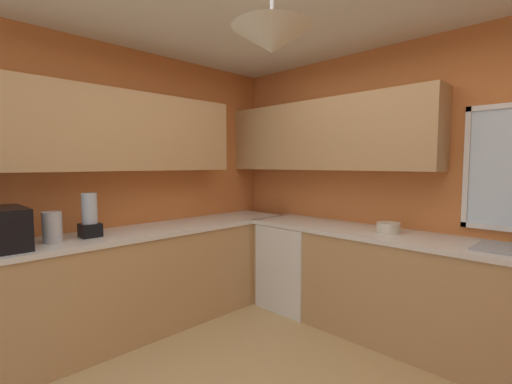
# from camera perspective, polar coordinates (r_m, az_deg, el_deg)

# --- Properties ---
(room_shell) EXTENTS (4.00, 3.69, 2.66)m
(room_shell) POSITION_cam_1_polar(r_m,az_deg,el_deg) (2.62, 4.10, 10.00)
(room_shell) COLOR #D17238
(room_shell) RESTS_ON ground_plane
(counter_run_left) EXTENTS (0.65, 3.30, 0.92)m
(counter_run_left) POSITION_cam_1_polar(r_m,az_deg,el_deg) (3.48, -18.41, -13.30)
(counter_run_left) COLOR tan
(counter_run_left) RESTS_ON ground_plane
(counter_run_back) EXTENTS (3.09, 0.65, 0.92)m
(counter_run_back) POSITION_cam_1_polar(r_m,az_deg,el_deg) (3.32, 23.31, -14.28)
(counter_run_back) COLOR tan
(counter_run_back) RESTS_ON ground_plane
(dishwasher) EXTENTS (0.60, 0.60, 0.87)m
(dishwasher) POSITION_cam_1_polar(r_m,az_deg,el_deg) (3.87, 6.34, -11.62)
(dishwasher) COLOR white
(dishwasher) RESTS_ON ground_plane
(kettle) EXTENTS (0.14, 0.14, 0.24)m
(kettle) POSITION_cam_1_polar(r_m,az_deg,el_deg) (3.09, -29.88, -4.91)
(kettle) COLOR #B7B7BC
(kettle) RESTS_ON counter_run_left
(bowl) EXTENTS (0.20, 0.20, 0.09)m
(bowl) POSITION_cam_1_polar(r_m,az_deg,el_deg) (3.27, 20.47, -5.39)
(bowl) COLOR beige
(bowl) RESTS_ON counter_run_back
(blender_appliance) EXTENTS (0.15, 0.15, 0.36)m
(blender_appliance) POSITION_cam_1_polar(r_m,az_deg,el_deg) (3.19, -25.11, -3.67)
(blender_appliance) COLOR black
(blender_appliance) RESTS_ON counter_run_left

